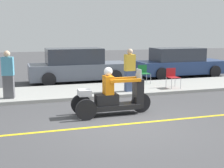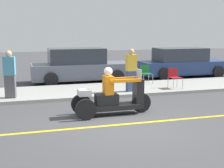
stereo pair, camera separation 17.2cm
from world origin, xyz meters
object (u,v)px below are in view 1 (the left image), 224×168
object	(u,v)px
folding_chair_curbside	(143,72)
parked_car_lot_center	(180,63)
motorcycle_trike	(112,98)
spectator_near_curb	(8,75)
parked_car_lot_far	(78,66)
folding_chair_set_back	(172,76)
spectator_mid_group	(130,71)

from	to	relation	value
folding_chair_curbside	parked_car_lot_center	bearing A→B (deg)	34.28
motorcycle_trike	parked_car_lot_center	xyz separation A→B (m)	(5.87, 6.40, 0.22)
motorcycle_trike	spectator_near_curb	size ratio (longest dim) A/B	1.43
folding_chair_curbside	parked_car_lot_far	distance (m)	3.28
folding_chair_set_back	spectator_near_curb	bearing A→B (deg)	-178.96
folding_chair_curbside	parked_car_lot_center	distance (m)	3.65
motorcycle_trike	parked_car_lot_far	xyz separation A→B (m)	(0.18, 6.26, 0.26)
folding_chair_curbside	parked_car_lot_far	bearing A→B (deg)	144.51
spectator_mid_group	folding_chair_curbside	world-z (taller)	spectator_mid_group
folding_chair_set_back	spectator_mid_group	bearing A→B (deg)	-174.48
parked_car_lot_far	parked_car_lot_center	distance (m)	5.69
motorcycle_trike	spectator_near_curb	world-z (taller)	spectator_near_curb
folding_chair_set_back	parked_car_lot_center	distance (m)	4.19
parked_car_lot_far	parked_car_lot_center	size ratio (longest dim) A/B	1.00
folding_chair_curbside	spectator_mid_group	bearing A→B (deg)	-128.10
motorcycle_trike	folding_chair_curbside	size ratio (longest dim) A/B	2.96
folding_chair_set_back	parked_car_lot_far	bearing A→B (deg)	135.23
motorcycle_trike	parked_car_lot_center	size ratio (longest dim) A/B	0.50
parked_car_lot_far	motorcycle_trike	bearing A→B (deg)	-91.68
parked_car_lot_far	spectator_near_curb	bearing A→B (deg)	-132.46
spectator_near_curb	folding_chair_set_back	size ratio (longest dim) A/B	2.07
motorcycle_trike	spectator_near_curb	distance (m)	4.11
spectator_mid_group	spectator_near_curb	distance (m)	4.56
motorcycle_trike	folding_chair_set_back	size ratio (longest dim) A/B	2.96
spectator_mid_group	parked_car_lot_center	xyz separation A→B (m)	(4.30, 3.69, -0.20)
motorcycle_trike	spectator_mid_group	xyz separation A→B (m)	(1.57, 2.72, 0.42)
motorcycle_trike	parked_car_lot_far	world-z (taller)	parked_car_lot_far
spectator_mid_group	folding_chair_set_back	bearing A→B (deg)	5.52
motorcycle_trike	parked_car_lot_center	bearing A→B (deg)	47.51
spectator_mid_group	folding_chair_set_back	distance (m)	2.02
spectator_mid_group	parked_car_lot_far	bearing A→B (deg)	111.41
spectator_near_curb	folding_chair_curbside	xyz separation A→B (m)	(5.84, 1.56, -0.31)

